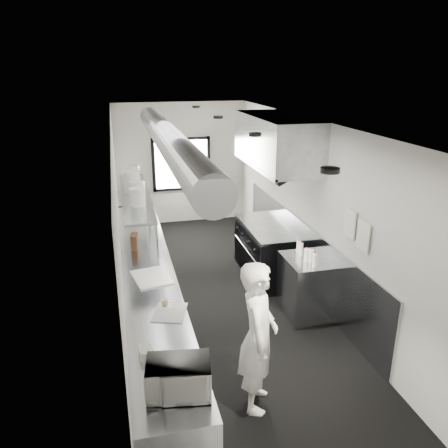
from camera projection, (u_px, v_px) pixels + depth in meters
floor at (221, 300)px, 7.21m from camera, size 3.00×8.00×0.01m
ceiling at (220, 123)px, 6.27m from camera, size 3.00×8.00×0.01m
wall_back at (181, 164)px, 10.40m from camera, size 3.00×0.02×2.80m
wall_front at (353, 399)px, 3.07m from camera, size 3.00×0.02×2.80m
wall_left at (118, 225)px, 6.41m from camera, size 0.02×8.00×2.80m
wall_right at (313, 210)px, 7.07m from camera, size 0.02×8.00×2.80m
wall_cladding at (301, 253)px, 7.63m from camera, size 0.03×5.50×1.10m
hvac_duct at (168, 138)px, 6.57m from camera, size 0.40×6.40×0.40m
service_window at (181, 164)px, 10.37m from camera, size 1.36×0.05×1.25m
exhaust_hood at (276, 141)px, 7.29m from camera, size 0.81×2.20×0.88m
prep_counter at (150, 298)px, 6.34m from camera, size 0.70×6.00×0.90m
pass_shelf at (136, 196)px, 7.35m from camera, size 0.45×3.00×0.68m
range at (269, 251)px, 7.92m from camera, size 0.88×1.60×0.94m
bottle_station at (306, 287)px, 6.67m from camera, size 0.65×0.80×0.90m
far_work_table at (136, 217)px, 9.73m from camera, size 0.70×1.20×0.90m
notice_sheet_a at (350, 223)px, 5.90m from camera, size 0.02×0.28×0.38m
notice_sheet_b at (363, 236)px, 5.59m from camera, size 0.02×0.28×0.38m
line_cook at (258, 337)px, 4.73m from camera, size 0.59×0.72×1.71m
microwave at (178, 378)px, 3.81m from camera, size 0.56×0.45×0.30m
deli_tub_a at (147, 354)px, 4.29m from camera, size 0.16×0.16×0.10m
deli_tub_b at (145, 350)px, 4.36m from camera, size 0.16×0.16×0.09m
newspaper at (170, 312)px, 5.10m from camera, size 0.47×0.53×0.01m
small_plate at (165, 306)px, 5.22m from camera, size 0.17×0.17×0.01m
pastry at (165, 303)px, 5.21m from camera, size 0.08×0.08×0.08m
cutting_board at (152, 277)px, 5.94m from camera, size 0.55×0.66×0.02m
knife_block at (135, 242)px, 6.85m from camera, size 0.13×0.23×0.23m
plate_stack_a at (137, 197)px, 6.70m from camera, size 0.26×0.26×0.27m
plate_stack_b at (137, 191)px, 6.92m from camera, size 0.31×0.31×0.31m
plate_stack_c at (132, 181)px, 7.42m from camera, size 0.27×0.27×0.36m
plate_stack_d at (133, 175)px, 7.92m from camera, size 0.27×0.27×0.33m
squeeze_bottle_a at (315, 260)px, 6.25m from camera, size 0.08×0.08×0.19m
squeeze_bottle_b at (311, 256)px, 6.38m from camera, size 0.07×0.07×0.19m
squeeze_bottle_c at (306, 255)px, 6.43m from camera, size 0.07×0.07×0.19m
squeeze_bottle_d at (301, 249)px, 6.62m from camera, size 0.08×0.08×0.19m
squeeze_bottle_e at (299, 246)px, 6.74m from camera, size 0.07×0.07×0.18m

